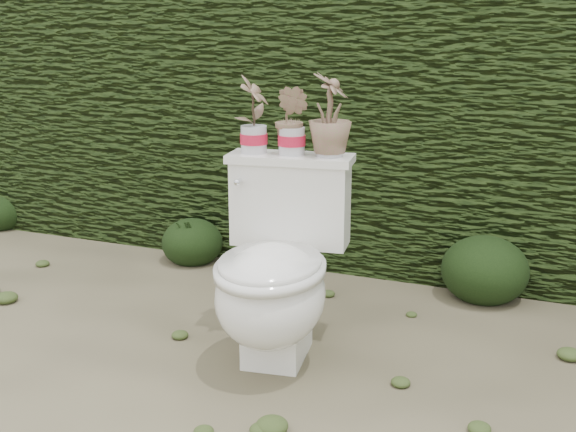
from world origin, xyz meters
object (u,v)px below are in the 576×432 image
at_px(potted_plant_right, 330,117).
at_px(toilet, 276,274).
at_px(potted_plant_center, 292,122).
at_px(potted_plant_left, 254,116).

bearing_deg(potted_plant_right, toilet, 144.40).
height_order(toilet, potted_plant_center, potted_plant_center).
bearing_deg(potted_plant_left, toilet, -139.15).
xyz_separation_m(toilet, potted_plant_left, (-0.18, 0.22, 0.57)).
relative_size(toilet, potted_plant_right, 2.52).
xyz_separation_m(potted_plant_left, potted_plant_right, (0.31, 0.04, 0.01)).
distance_m(toilet, potted_plant_left, 0.63).
relative_size(potted_plant_left, potted_plant_center, 1.14).
xyz_separation_m(toilet, potted_plant_center, (-0.03, 0.24, 0.55)).
height_order(potted_plant_center, potted_plant_right, potted_plant_right).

